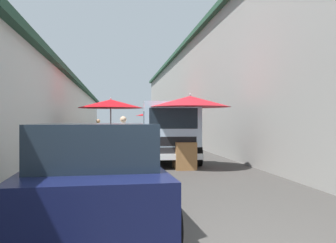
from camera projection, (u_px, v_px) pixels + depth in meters
ground at (137, 151)px, 17.30m from camera, size 90.00×90.00×0.00m
building_left_whitewash at (3, 112)px, 18.54m from camera, size 49.80×7.50×3.81m
building_right_concrete at (254, 91)px, 20.49m from camera, size 49.80×7.50×6.34m
fruit_stall_far_left at (189, 111)px, 11.00m from camera, size 2.48×2.48×2.32m
fruit_stall_near_left at (111, 110)px, 14.94m from camera, size 2.70×2.70×2.44m
fruit_stall_far_right at (159, 118)px, 19.97m from camera, size 2.65×2.65×2.18m
hatchback_car at (94, 173)px, 5.20m from camera, size 3.98×2.06×1.45m
delivery_truck at (169, 134)px, 12.24m from camera, size 5.00×2.16×2.08m
vendor_by_crates at (98, 132)px, 18.84m from camera, size 0.56×0.40×1.56m
vendor_in_shade at (123, 136)px, 12.25m from camera, size 0.25×0.65×1.63m
plastic_stool at (78, 159)px, 10.83m from camera, size 0.30×0.30×0.43m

